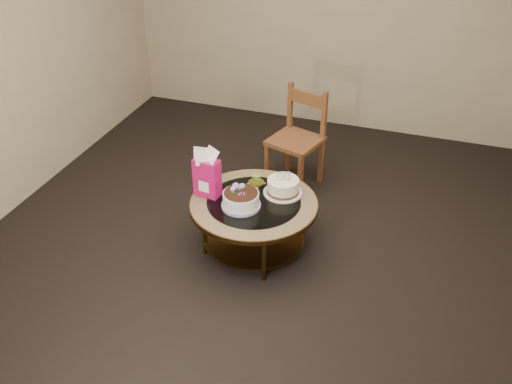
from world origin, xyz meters
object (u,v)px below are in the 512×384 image
(gift_bag, at_px, (207,173))
(dining_chair, at_px, (298,138))
(cream_cake, at_px, (283,187))
(decorated_cake, at_px, (241,200))
(coffee_table, at_px, (254,210))

(gift_bag, xyz_separation_m, dining_chair, (0.43, 1.13, -0.18))
(dining_chair, bearing_deg, cream_cake, -64.81)
(cream_cake, height_order, dining_chair, dining_chair)
(cream_cake, bearing_deg, decorated_cake, -154.45)
(coffee_table, xyz_separation_m, cream_cake, (0.18, 0.18, 0.14))
(coffee_table, height_order, decorated_cake, decorated_cake)
(decorated_cake, height_order, cream_cake, cream_cake)
(decorated_cake, xyz_separation_m, cream_cake, (0.25, 0.28, 0.00))
(coffee_table, distance_m, decorated_cake, 0.18)
(cream_cake, height_order, gift_bag, gift_bag)
(gift_bag, bearing_deg, coffee_table, 12.40)
(cream_cake, xyz_separation_m, dining_chair, (-0.13, 0.92, -0.04))
(decorated_cake, distance_m, dining_chair, 1.21)
(coffee_table, bearing_deg, cream_cake, 45.11)
(gift_bag, bearing_deg, decorated_cake, -4.99)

